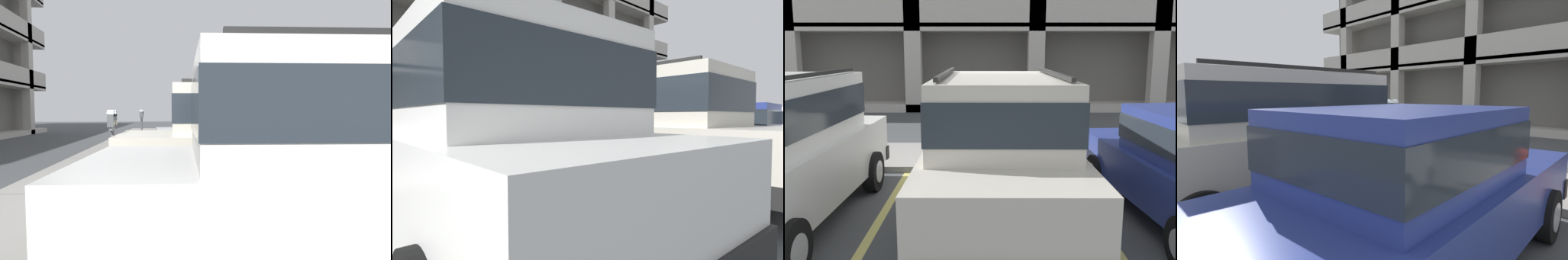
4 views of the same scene
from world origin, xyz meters
The scene contains 11 objects.
ground_plane centered at (0.00, 0.00, -0.05)m, with size 80.00×80.00×0.10m.
sidewalk centered at (0.00, 1.30, 0.06)m, with size 40.00×2.20×0.12m.
parking_stall_lines centered at (1.49, -1.40, 0.00)m, with size 12.01×4.80×0.01m.
silver_suv centered at (0.15, -2.13, 1.09)m, with size 2.04×4.79×2.03m.
red_sedan centered at (-2.84, -2.29, 1.09)m, with size 2.17×4.86×2.03m.
dark_hatchback centered at (2.77, -2.22, 0.82)m, with size 2.09×4.61×1.54m.
blue_coupe centered at (6.01, -2.48, 0.82)m, with size 2.03×4.58×1.54m.
parking_meter_near centered at (0.08, 0.35, 1.19)m, with size 0.35×0.12×1.43m.
parking_meter_far centered at (6.03, 0.38, 1.21)m, with size 0.35×0.12×1.47m.
parking_garage centered at (1.98, 13.84, 6.03)m, with size 32.00×10.00×13.25m.
fire_hydrant centered at (3.90, 0.65, 0.46)m, with size 0.30×0.30×0.70m.
Camera 2 is at (-4.23, -5.24, 1.27)m, focal length 28.00 mm.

